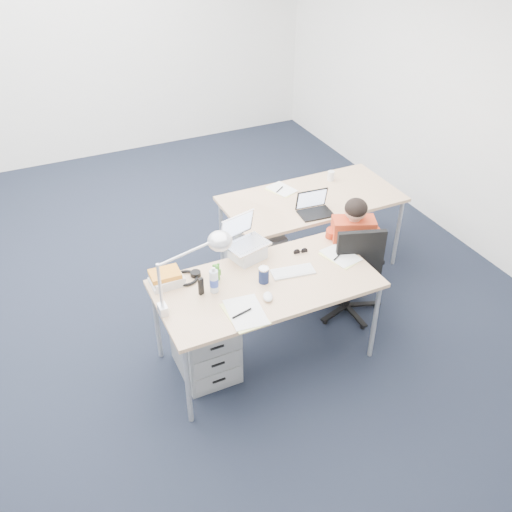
# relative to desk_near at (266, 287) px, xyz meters

# --- Properties ---
(floor) EXTENTS (7.00, 7.00, 0.00)m
(floor) POSITION_rel_desk_near_xyz_m (-0.45, 0.81, -0.68)
(floor) COLOR black
(floor) RESTS_ON ground
(room) EXTENTS (6.02, 7.02, 2.80)m
(room) POSITION_rel_desk_near_xyz_m (-0.45, 0.81, 1.03)
(room) COLOR white
(room) RESTS_ON ground
(desk_near) EXTENTS (1.60, 0.80, 0.73)m
(desk_near) POSITION_rel_desk_near_xyz_m (0.00, 0.00, 0.00)
(desk_near) COLOR tan
(desk_near) RESTS_ON ground
(desk_far) EXTENTS (1.60, 0.80, 0.73)m
(desk_far) POSITION_rel_desk_near_xyz_m (0.92, 0.95, 0.00)
(desk_far) COLOR tan
(desk_far) RESTS_ON ground
(office_chair) EXTENTS (0.74, 0.74, 0.93)m
(office_chair) POSITION_rel_desk_near_xyz_m (0.88, 0.18, -0.42)
(office_chair) COLOR black
(office_chair) RESTS_ON ground
(seated_person) EXTENTS (0.49, 0.65, 1.09)m
(seated_person) POSITION_rel_desk_near_xyz_m (0.92, 0.33, -0.13)
(seated_person) COLOR #B7371A
(seated_person) RESTS_ON ground
(drawer_pedestal_near) EXTENTS (0.40, 0.50, 0.55)m
(drawer_pedestal_near) POSITION_rel_desk_near_xyz_m (-0.47, 0.07, -0.41)
(drawer_pedestal_near) COLOR #989B9D
(drawer_pedestal_near) RESTS_ON ground
(drawer_pedestal_far) EXTENTS (0.40, 0.50, 0.55)m
(drawer_pedestal_far) POSITION_rel_desk_near_xyz_m (0.34, 0.93, -0.41)
(drawer_pedestal_far) COLOR #989B9D
(drawer_pedestal_far) RESTS_ON ground
(silver_laptop) EXTENTS (0.36, 0.31, 0.33)m
(silver_laptop) POSITION_rel_desk_near_xyz_m (0.01, 0.34, 0.21)
(silver_laptop) COLOR silver
(silver_laptop) RESTS_ON desk_near
(wireless_keyboard) EXTENTS (0.34, 0.18, 0.02)m
(wireless_keyboard) POSITION_rel_desk_near_xyz_m (0.23, 0.02, 0.05)
(wireless_keyboard) COLOR white
(wireless_keyboard) RESTS_ON desk_near
(computer_mouse) EXTENTS (0.10, 0.12, 0.04)m
(computer_mouse) POSITION_rel_desk_near_xyz_m (-0.07, -0.18, 0.07)
(computer_mouse) COLOR white
(computer_mouse) RESTS_ON desk_near
(headphones) EXTENTS (0.26, 0.21, 0.04)m
(headphones) POSITION_rel_desk_near_xyz_m (-0.52, 0.28, 0.07)
(headphones) COLOR black
(headphones) RESTS_ON desk_near
(can_koozie) EXTENTS (0.10, 0.10, 0.12)m
(can_koozie) POSITION_rel_desk_near_xyz_m (-0.02, 0.01, 0.11)
(can_koozie) COLOR #162147
(can_koozie) RESTS_ON desk_near
(water_bottle) EXTENTS (0.07, 0.07, 0.20)m
(water_bottle) POSITION_rel_desk_near_xyz_m (-0.38, 0.06, 0.15)
(water_bottle) COLOR silver
(water_bottle) RESTS_ON desk_near
(bear_figurine) EXTENTS (0.08, 0.07, 0.14)m
(bear_figurine) POSITION_rel_desk_near_xyz_m (-0.31, 0.19, 0.12)
(bear_figurine) COLOR #24761F
(bear_figurine) RESTS_ON desk_near
(book_stack) EXTENTS (0.26, 0.22, 0.10)m
(book_stack) POSITION_rel_desk_near_xyz_m (-0.66, 0.29, 0.10)
(book_stack) COLOR silver
(book_stack) RESTS_ON desk_near
(cordless_phone) EXTENTS (0.04, 0.03, 0.14)m
(cordless_phone) POSITION_rel_desk_near_xyz_m (-0.47, 0.07, 0.11)
(cordless_phone) COLOR black
(cordless_phone) RESTS_ON desk_near
(papers_left) EXTENTS (0.25, 0.35, 0.01)m
(papers_left) POSITION_rel_desk_near_xyz_m (-0.29, -0.26, 0.05)
(papers_left) COLOR #F2F48D
(papers_left) RESTS_ON desk_near
(papers_right) EXTENTS (0.25, 0.32, 0.01)m
(papers_right) POSITION_rel_desk_near_xyz_m (0.65, 0.04, 0.05)
(papers_right) COLOR #F2F48D
(papers_right) RESTS_ON desk_near
(sunglasses) EXTENTS (0.12, 0.07, 0.03)m
(sunglasses) POSITION_rel_desk_near_xyz_m (0.40, 0.22, 0.06)
(sunglasses) COLOR black
(sunglasses) RESTS_ON desk_near
(desk_lamp) EXTENTS (0.49, 0.19, 0.55)m
(desk_lamp) POSITION_rel_desk_near_xyz_m (-0.61, -0.01, 0.32)
(desk_lamp) COLOR silver
(desk_lamp) RESTS_ON desk_near
(dark_laptop) EXTENTS (0.31, 0.30, 0.21)m
(dark_laptop) POSITION_rel_desk_near_xyz_m (0.80, 0.68, 0.15)
(dark_laptop) COLOR black
(dark_laptop) RESTS_ON desk_far
(far_cup) EXTENTS (0.07, 0.07, 0.09)m
(far_cup) POSITION_rel_desk_near_xyz_m (1.25, 1.17, 0.09)
(far_cup) COLOR white
(far_cup) RESTS_ON desk_far
(far_papers) EXTENTS (0.25, 0.30, 0.01)m
(far_papers) POSITION_rel_desk_near_xyz_m (0.74, 1.19, 0.05)
(far_papers) COLOR white
(far_papers) RESTS_ON desk_far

